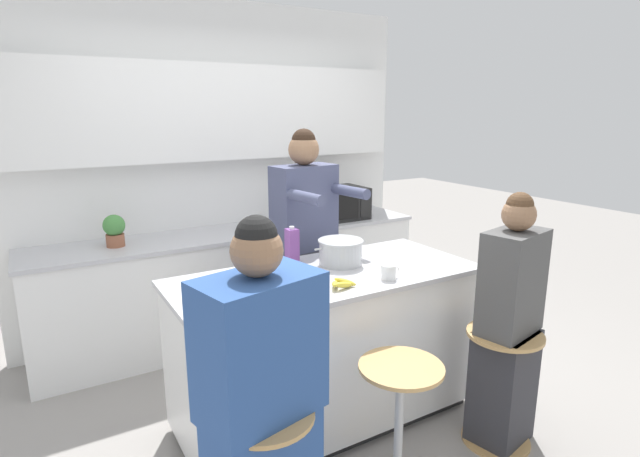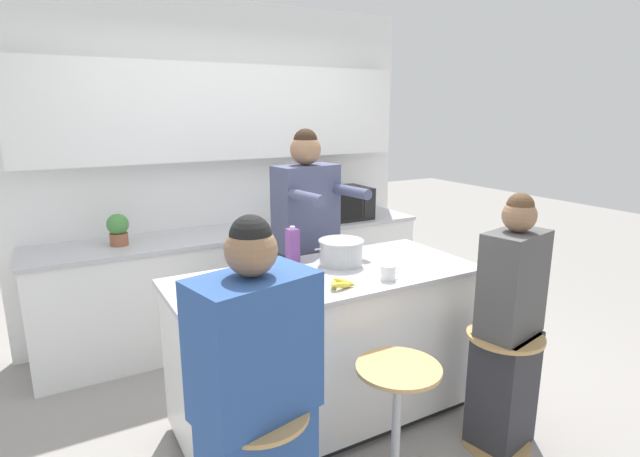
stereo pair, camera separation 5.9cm
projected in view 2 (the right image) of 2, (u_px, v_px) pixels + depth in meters
name	position (u px, v px, depth m)	size (l,w,h in m)	color
ground_plane	(326.00, 416.00, 3.08)	(16.00, 16.00, 0.00)	gray
wall_back	(225.00, 147.00, 4.14)	(3.41, 0.22, 2.70)	white
back_counter	(243.00, 282.00, 4.16)	(3.17, 0.60, 0.89)	white
kitchen_island	(326.00, 347.00, 2.97)	(1.79, 0.78, 0.93)	black
bar_stool_center	(397.00, 418.00, 2.42)	(0.41, 0.41, 0.67)	tan
bar_stool_rightmost	(501.00, 381.00, 2.75)	(0.41, 0.41, 0.67)	tan
person_cooking	(307.00, 254.00, 3.50)	(0.50, 0.59, 1.73)	#383842
person_wrapped_blanket	(256.00, 405.00, 2.00)	(0.53, 0.38, 1.48)	#2D5193
person_seated_near	(508.00, 335.00, 2.71)	(0.41, 0.33, 1.44)	#333338
cooking_pot	(341.00, 252.00, 3.02)	(0.36, 0.28, 0.15)	#B7BABC
fruit_bowl	(288.00, 274.00, 2.78)	(0.24, 0.24, 0.06)	silver
mixing_bowl_steel	(258.00, 297.00, 2.40)	(0.20, 0.20, 0.08)	white
coffee_cup_near	(388.00, 272.00, 2.76)	(0.12, 0.08, 0.08)	white
banana_bunch	(340.00, 284.00, 2.63)	(0.17, 0.12, 0.05)	yellow
juice_carton	(293.00, 245.00, 3.06)	(0.07, 0.07, 0.23)	#7A428E
microwave	(339.00, 203.00, 4.44)	(0.53, 0.38, 0.28)	black
potted_plant	(118.00, 229.00, 3.58)	(0.15, 0.15, 0.23)	#93563D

